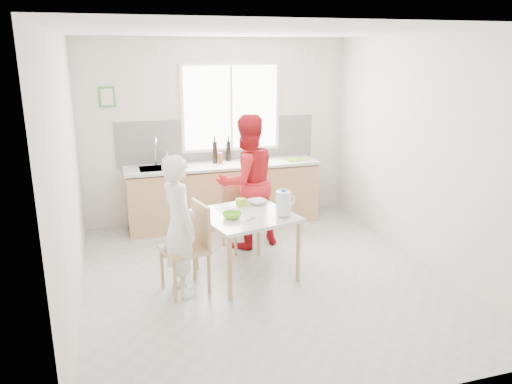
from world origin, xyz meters
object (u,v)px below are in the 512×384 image
person_white (179,226)px  person_red (247,182)px  chair_far (238,212)px  wine_bottle_b (228,151)px  bowl_white (257,202)px  wine_bottle_a (215,152)px  dining_table (246,220)px  bowl_green (232,215)px  chair_left (190,244)px  milk_jug (284,203)px

person_white → person_red: 1.51m
chair_far → person_white: bearing=-144.5°
chair_far → person_red: size_ratio=0.50×
person_red → wine_bottle_b: bearing=-105.4°
bowl_white → wine_bottle_a: size_ratio=0.68×
dining_table → bowl_green: 0.23m
dining_table → wine_bottle_a: size_ratio=3.68×
bowl_green → wine_bottle_b: size_ratio=0.70×
chair_left → wine_bottle_a: (0.74, 2.06, 0.55)m
chair_left → person_red: (0.93, 1.06, 0.34)m
wine_bottle_b → wine_bottle_a: bearing=-154.3°
person_red → milk_jug: 1.11m
dining_table → person_red: person_red is taller
chair_left → chair_far: 1.31m
chair_left → wine_bottle_b: wine_bottle_b is taller
bowl_green → bowl_white: bowl_green is taller
milk_jug → person_red: bearing=82.2°
wine_bottle_a → bowl_green: bearing=-97.4°
bowl_green → person_white: bearing=-171.3°
person_white → person_red: (1.05, 1.09, 0.12)m
person_white → wine_bottle_a: 2.28m
bowl_green → chair_left: bearing=-172.5°
bowl_white → milk_jug: bearing=-73.9°
person_red → wine_bottle_b: 1.13m
person_red → bowl_green: 1.10m
bowl_green → bowl_white: (0.42, 0.41, -0.01)m
dining_table → chair_left: (-0.66, -0.16, -0.14)m
chair_far → person_red: bearing=-0.3°
chair_far → wine_bottle_a: 1.19m
person_red → bowl_white: bearing=72.8°
chair_left → wine_bottle_b: 2.44m
chair_left → person_white: 0.25m
chair_far → milk_jug: bearing=-91.3°
bowl_white → dining_table: bearing=-126.7°
chair_left → bowl_white: 1.04m
milk_jug → wine_bottle_a: size_ratio=0.91×
bowl_white → milk_jug: (0.15, -0.51, 0.13)m
person_white → wine_bottle_b: (1.08, 2.20, 0.31)m
dining_table → chair_left: bearing=-166.5°
dining_table → chair_left: 0.69m
chair_far → milk_jug: size_ratio=2.98×
wine_bottle_a → bowl_white: bearing=-84.4°
person_red → bowl_green: bearing=52.0°
chair_left → person_white: size_ratio=0.64×
bowl_green → wine_bottle_a: size_ratio=0.66×
person_red → milk_jug: (0.11, -1.10, 0.03)m
bowl_white → wine_bottle_b: bearing=87.4°
milk_jug → wine_bottle_a: wine_bottle_a is taller
person_white → wine_bottle_b: size_ratio=5.05×
dining_table → bowl_green: bearing=-152.5°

